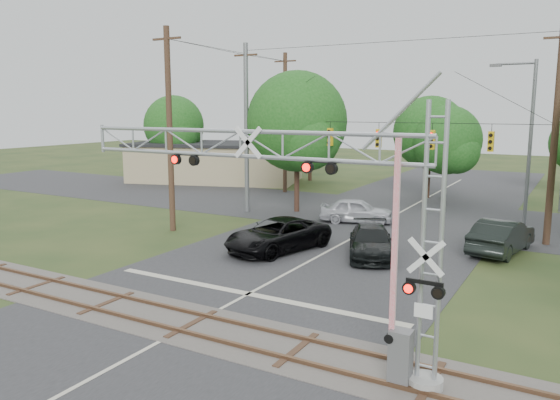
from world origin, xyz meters
The scene contains 14 objects.
ground centered at (0.00, 0.00, 0.00)m, with size 160.00×160.00×0.00m, color #273A1B.
road_main centered at (0.00, 10.00, 0.01)m, with size 14.00×90.00×0.02m, color #2A2A2D.
road_cross centered at (0.00, 24.00, 0.01)m, with size 90.00×12.00×0.02m, color #2A2A2D.
railroad_track centered at (0.00, 2.00, 0.03)m, with size 90.00×3.20×0.17m.
crossing_gantry centered at (4.47, 1.64, 4.63)m, with size 11.90×0.95×7.40m.
traffic_signal_span centered at (0.93, 20.00, 5.70)m, with size 19.34×0.36×11.50m.
pickup_black centered at (-2.33, 11.84, 0.82)m, with size 2.72×5.90×1.64m, color black.
car_dark centered at (2.18, 13.15, 0.74)m, with size 2.07×5.09×1.48m, color black.
sedan_silver centered at (-1.42, 20.30, 0.78)m, with size 1.85×4.59×1.56m, color #B6B7BE.
suv_dark centered at (7.64, 17.03, 0.86)m, with size 1.82×5.22×1.72m, color black.
commercial_building centered at (-21.19, 32.28, 1.91)m, with size 18.13×12.93×3.81m.
streetlight centered at (7.80, 24.11, 5.60)m, with size 2.67×0.28×10.01m.
utility_poles centered at (2.86, 22.56, 6.09)m, with size 26.34×30.23×13.67m.
treeline centered at (1.49, 29.46, 5.76)m, with size 56.02×27.98×9.98m.
Camera 1 is at (11.17, -11.60, 7.20)m, focal length 35.00 mm.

